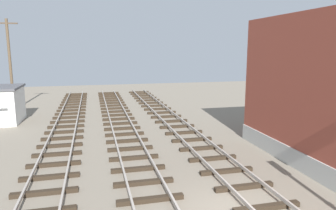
% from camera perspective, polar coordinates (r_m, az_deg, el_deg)
% --- Properties ---
extents(track_near_building, '(2.50, 62.27, 0.32)m').
position_cam_1_polar(track_near_building, '(11.88, 17.69, -17.29)').
color(track_near_building, '#2D2319').
rests_on(track_near_building, ground).
extents(control_hut, '(3.00, 3.80, 2.76)m').
position_cam_1_polar(control_hut, '(26.72, -28.43, 0.09)').
color(control_hut, silver).
rests_on(control_hut, ground).
extents(utility_pole_far, '(1.80, 0.24, 8.16)m').
position_cam_1_polar(utility_pole_far, '(31.41, -27.03, 6.85)').
color(utility_pole_far, brown).
rests_on(utility_pole_far, ground).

